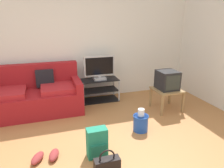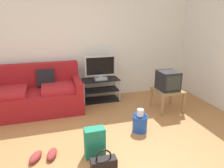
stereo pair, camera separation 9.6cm
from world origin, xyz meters
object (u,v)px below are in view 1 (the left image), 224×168
object	(u,v)px
handbag	(107,166)
side_table	(167,92)
flat_tv	(99,68)
cleaning_bucket	(141,122)
crt_tv	(167,80)
backpack	(97,143)
tv_stand	(100,90)
sneakers_pair	(46,156)
couch	(35,96)

from	to	relation	value
handbag	side_table	bearing A→B (deg)	40.49
flat_tv	cleaning_bucket	xyz separation A→B (m)	(0.31, -1.52, -0.61)
crt_tv	backpack	world-z (taller)	crt_tv
backpack	flat_tv	bearing A→B (deg)	77.59
tv_stand	crt_tv	world-z (taller)	crt_tv
flat_tv	sneakers_pair	size ratio (longest dim) A/B	1.58
backpack	sneakers_pair	xyz separation A→B (m)	(-0.69, 0.15, -0.16)
side_table	handbag	size ratio (longest dim) A/B	1.52
side_table	handbag	distance (m)	2.30
backpack	cleaning_bucket	bearing A→B (deg)	30.81
side_table	crt_tv	xyz separation A→B (m)	(0.00, 0.02, 0.26)
tv_stand	handbag	bearing A→B (deg)	-102.77
backpack	cleaning_bucket	size ratio (longest dim) A/B	1.07
flat_tv	side_table	world-z (taller)	flat_tv
crt_tv	sneakers_pair	size ratio (longest dim) A/B	0.95
side_table	sneakers_pair	distance (m)	2.65
side_table	crt_tv	size ratio (longest dim) A/B	1.31
couch	cleaning_bucket	distance (m)	2.20
crt_tv	sneakers_pair	bearing A→B (deg)	-158.68
tv_stand	cleaning_bucket	distance (m)	1.58
backpack	handbag	size ratio (longest dim) A/B	1.21
flat_tv	crt_tv	xyz separation A→B (m)	(1.19, -0.87, -0.14)
couch	flat_tv	world-z (taller)	flat_tv
side_table	handbag	bearing A→B (deg)	-139.51
tv_stand	crt_tv	size ratio (longest dim) A/B	2.07
couch	cleaning_bucket	world-z (taller)	couch
backpack	tv_stand	bearing A→B (deg)	77.76
side_table	backpack	xyz separation A→B (m)	(-1.76, -1.09, -0.17)
side_table	tv_stand	bearing A→B (deg)	142.79
flat_tv	backpack	distance (m)	2.13
backpack	sneakers_pair	distance (m)	0.73
tv_stand	handbag	distance (m)	2.45
tv_stand	side_table	world-z (taller)	tv_stand
tv_stand	crt_tv	xyz separation A→B (m)	(1.19, -0.89, 0.38)
backpack	sneakers_pair	size ratio (longest dim) A/B	0.99
backpack	couch	bearing A→B (deg)	118.19
tv_stand	side_table	size ratio (longest dim) A/B	1.58
tv_stand	crt_tv	distance (m)	1.54
tv_stand	sneakers_pair	size ratio (longest dim) A/B	1.96
cleaning_bucket	backpack	bearing A→B (deg)	-152.81
couch	handbag	size ratio (longest dim) A/B	5.20
cleaning_bucket	sneakers_pair	bearing A→B (deg)	-169.08
flat_tv	sneakers_pair	xyz separation A→B (m)	(-1.26, -1.83, -0.73)
flat_tv	couch	bearing A→B (deg)	-173.90
couch	handbag	world-z (taller)	couch
tv_stand	handbag	world-z (taller)	tv_stand
flat_tv	backpack	size ratio (longest dim) A/B	1.59
backpack	cleaning_bucket	world-z (taller)	backpack
handbag	sneakers_pair	bearing A→B (deg)	143.00
sneakers_pair	tv_stand	bearing A→B (deg)	55.74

